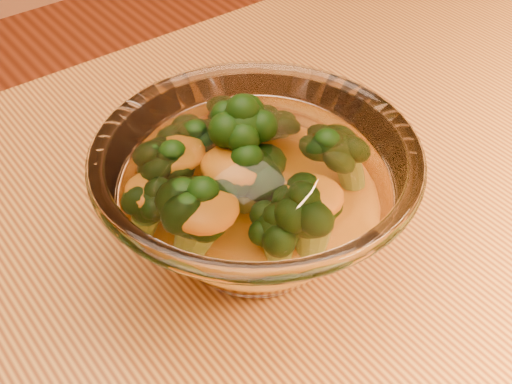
% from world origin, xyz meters
% --- Properties ---
extents(table, '(1.20, 0.80, 0.75)m').
position_xyz_m(table, '(0.00, 0.00, 0.65)').
color(table, '#BF8A39').
rests_on(table, ground).
extents(glass_bowl, '(0.21, 0.21, 0.09)m').
position_xyz_m(glass_bowl, '(-0.12, 0.10, 0.80)').
color(glass_bowl, white).
rests_on(glass_bowl, table).
extents(cheese_sauce, '(0.12, 0.12, 0.03)m').
position_xyz_m(cheese_sauce, '(-0.12, 0.10, 0.78)').
color(cheese_sauce, orange).
rests_on(cheese_sauce, glass_bowl).
extents(broccoli_heap, '(0.16, 0.15, 0.08)m').
position_xyz_m(broccoli_heap, '(-0.12, 0.11, 0.82)').
color(broccoli_heap, black).
rests_on(broccoli_heap, cheese_sauce).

